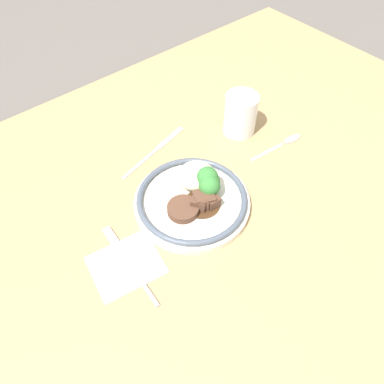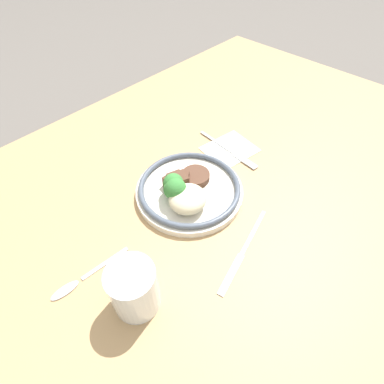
{
  "view_description": "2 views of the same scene",
  "coord_description": "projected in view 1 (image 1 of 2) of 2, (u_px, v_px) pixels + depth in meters",
  "views": [
    {
      "loc": [
        -0.29,
        -0.37,
        0.64
      ],
      "look_at": [
        0.01,
        -0.01,
        0.06
      ],
      "focal_mm": 35.0,
      "sensor_mm": 36.0,
      "label": 1
    },
    {
      "loc": [
        0.31,
        0.28,
        0.53
      ],
      "look_at": [
        0.02,
        0.01,
        0.08
      ],
      "focal_mm": 28.0,
      "sensor_mm": 36.0,
      "label": 2
    }
  ],
  "objects": [
    {
      "name": "spoon",
      "position": [
        286.0,
        142.0,
        0.87
      ],
      "size": [
        0.15,
        0.03,
        0.01
      ],
      "rotation": [
        0.0,
        0.0,
        -0.1
      ],
      "color": "silver",
      "rests_on": "dining_table"
    },
    {
      "name": "plate",
      "position": [
        196.0,
        195.0,
        0.74
      ],
      "size": [
        0.23,
        0.23,
        0.07
      ],
      "color": "silver",
      "rests_on": "dining_table"
    },
    {
      "name": "napkin",
      "position": [
        126.0,
        265.0,
        0.66
      ],
      "size": [
        0.14,
        0.12,
        0.0
      ],
      "color": "silver",
      "rests_on": "dining_table"
    },
    {
      "name": "ground_plane",
      "position": [
        186.0,
        210.0,
        0.79
      ],
      "size": [
        8.0,
        8.0,
        0.0
      ],
      "primitive_type": "plane",
      "color": "#5B5651"
    },
    {
      "name": "juice_glass",
      "position": [
        240.0,
        116.0,
        0.86
      ],
      "size": [
        0.08,
        0.08,
        0.1
      ],
      "color": "orange",
      "rests_on": "dining_table"
    },
    {
      "name": "dining_table",
      "position": [
        185.0,
        205.0,
        0.78
      ],
      "size": [
        1.54,
        0.96,
        0.04
      ],
      "color": "tan",
      "rests_on": "ground"
    },
    {
      "name": "knife",
      "position": [
        156.0,
        150.0,
        0.85
      ],
      "size": [
        0.2,
        0.06,
        0.0
      ],
      "rotation": [
        0.0,
        0.0,
        0.23
      ],
      "color": "silver",
      "rests_on": "dining_table"
    },
    {
      "name": "fork",
      "position": [
        125.0,
        256.0,
        0.67
      ],
      "size": [
        0.03,
        0.19,
        0.0
      ],
      "rotation": [
        0.0,
        0.0,
        1.49
      ],
      "color": "silver",
      "rests_on": "napkin"
    }
  ]
}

